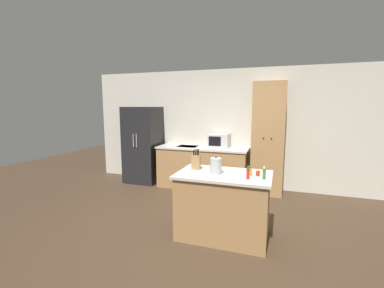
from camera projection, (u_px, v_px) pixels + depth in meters
name	position (u px, v px, depth m)	size (l,w,h in m)	color
ground_plane	(214.00, 232.00, 3.67)	(14.00, 14.00, 0.00)	#423021
wall_back	(241.00, 129.00, 5.67)	(7.20, 0.06, 2.60)	beige
refrigerator	(143.00, 145.00, 6.10)	(0.77, 0.71, 1.78)	black
back_counter	(203.00, 167.00, 5.69)	(1.98, 0.71, 0.91)	#9E7547
pantry_cabinet	(268.00, 139.00, 5.22)	(0.63, 0.55, 2.27)	#9E7547
kitchen_island	(223.00, 205.00, 3.53)	(1.26, 0.80, 0.89)	#9E7547
microwave	(219.00, 140.00, 5.64)	(0.44, 0.35, 0.29)	#B2B5B7
knife_block	(196.00, 162.00, 3.68)	(0.12, 0.07, 0.30)	#9E7547
spice_bottle_tall_dark	(258.00, 173.00, 3.34)	(0.05, 0.05, 0.08)	#B2281E
spice_bottle_short_red	(248.00, 173.00, 3.18)	(0.04, 0.04, 0.17)	#B2281E
spice_bottle_amber_oil	(250.00, 171.00, 3.36)	(0.06, 0.06, 0.12)	orange
spice_bottle_green_herb	(264.00, 173.00, 3.18)	(0.04, 0.04, 0.16)	#337033
kettle	(216.00, 166.00, 3.43)	(0.15, 0.15, 0.24)	#B2B5B7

